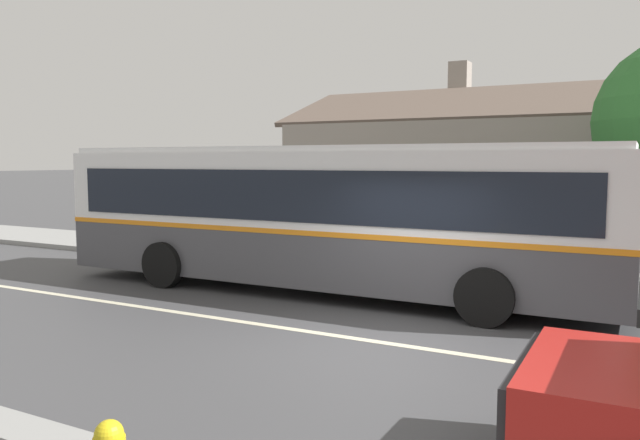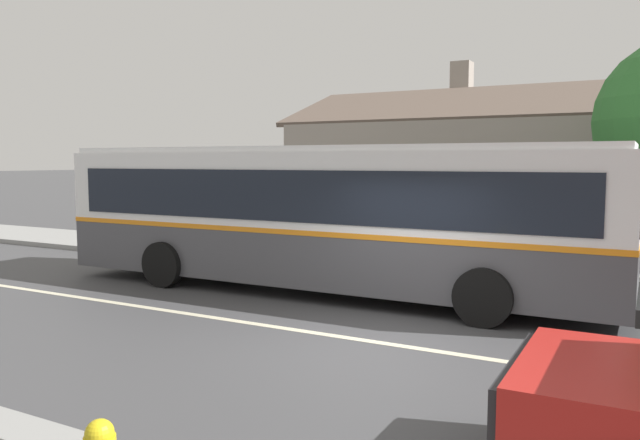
{
  "view_description": "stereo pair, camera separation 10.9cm",
  "coord_description": "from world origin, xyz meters",
  "px_view_note": "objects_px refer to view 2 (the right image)",
  "views": [
    {
      "loc": [
        3.63,
        -8.61,
        2.76
      ],
      "look_at": [
        -3.29,
        4.31,
        1.36
      ],
      "focal_mm": 35.0,
      "sensor_mm": 36.0,
      "label": 1
    },
    {
      "loc": [
        3.72,
        -8.56,
        2.76
      ],
      "look_at": [
        -3.29,
        4.31,
        1.36
      ],
      "focal_mm": 35.0,
      "sensor_mm": 36.0,
      "label": 2
    }
  ],
  "objects_px": {
    "bench_down_street": "(325,244)",
    "bike_rack": "(146,226)",
    "transit_bus": "(323,214)",
    "bench_by_building": "(205,236)"
  },
  "relations": [
    {
      "from": "bench_down_street",
      "to": "bike_rack",
      "type": "xyz_separation_m",
      "value": [
        -6.65,
        0.34,
        0.12
      ]
    },
    {
      "from": "transit_bus",
      "to": "bike_rack",
      "type": "distance_m",
      "value": 8.81
    },
    {
      "from": "transit_bus",
      "to": "bench_down_street",
      "type": "xyz_separation_m",
      "value": [
        -1.49,
        2.87,
        -1.08
      ]
    },
    {
      "from": "bench_by_building",
      "to": "bike_rack",
      "type": "relative_size",
      "value": 1.46
    },
    {
      "from": "bench_by_building",
      "to": "bench_down_street",
      "type": "xyz_separation_m",
      "value": [
        4.0,
        0.0,
        -0.0
      ]
    },
    {
      "from": "bench_by_building",
      "to": "bike_rack",
      "type": "xyz_separation_m",
      "value": [
        -2.65,
        0.35,
        0.11
      ]
    },
    {
      "from": "bench_down_street",
      "to": "bike_rack",
      "type": "height_order",
      "value": "bench_down_street"
    },
    {
      "from": "transit_bus",
      "to": "bench_down_street",
      "type": "distance_m",
      "value": 3.41
    },
    {
      "from": "bike_rack",
      "to": "transit_bus",
      "type": "bearing_deg",
      "value": -21.53
    },
    {
      "from": "bench_down_street",
      "to": "transit_bus",
      "type": "bearing_deg",
      "value": -62.48
    }
  ]
}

